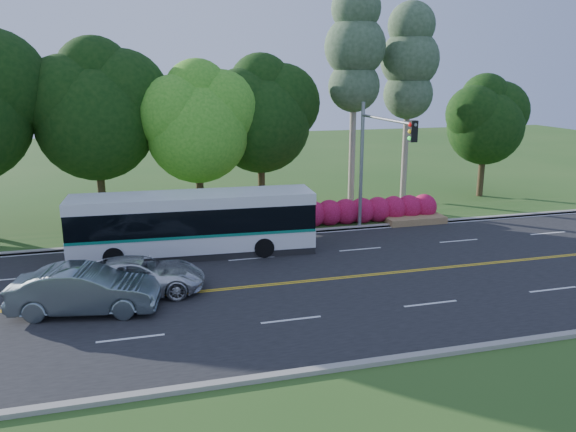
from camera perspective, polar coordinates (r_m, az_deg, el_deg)
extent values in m
plane|color=#2A531B|center=(23.47, -0.79, -6.93)|extent=(120.00, 120.00, 0.00)
cube|color=black|center=(23.47, -0.79, -6.91)|extent=(60.00, 14.00, 0.02)
cube|color=gray|center=(30.06, -4.18, -2.00)|extent=(60.00, 0.30, 0.15)
cube|color=gray|center=(17.25, 5.33, -15.02)|extent=(60.00, 0.30, 0.15)
cube|color=#2A531B|center=(31.82, -4.82, -1.14)|extent=(60.00, 4.00, 0.10)
cube|color=gold|center=(23.39, -0.74, -6.95)|extent=(57.00, 0.10, 0.00)
cube|color=gold|center=(23.53, -0.84, -6.82)|extent=(57.00, 0.10, 0.00)
cube|color=silver|center=(19.64, -15.69, -11.87)|extent=(2.20, 0.12, 0.00)
cube|color=silver|center=(20.23, 0.32, -10.49)|extent=(2.20, 0.12, 0.00)
cube|color=silver|center=(22.21, 14.29, -8.61)|extent=(2.20, 0.12, 0.00)
cube|color=silver|center=(25.26, 25.32, -6.75)|extent=(2.20, 0.12, 0.00)
cube|color=silver|center=(26.12, -15.67, -5.19)|extent=(2.20, 0.12, 0.00)
cube|color=silver|center=(26.57, -3.72, -4.33)|extent=(2.20, 0.12, 0.00)
cube|color=silver|center=(28.11, 7.35, -3.37)|extent=(2.20, 0.12, 0.00)
cube|color=silver|center=(30.57, 16.94, -2.43)|extent=(2.20, 0.12, 0.00)
cube|color=silver|center=(33.76, 24.90, -1.59)|extent=(2.20, 0.12, 0.00)
cube|color=silver|center=(29.79, -4.07, -2.26)|extent=(57.00, 0.12, 0.00)
cube|color=silver|center=(17.52, 4.97, -14.72)|extent=(57.00, 0.12, 0.00)
cylinder|color=#2E2214|center=(33.93, -18.39, 2.19)|extent=(0.44, 0.44, 3.60)
sphere|color=black|center=(33.36, -18.95, 9.10)|extent=(6.60, 6.60, 6.60)
sphere|color=black|center=(33.52, -16.53, 11.57)|extent=(5.28, 5.28, 5.28)
sphere|color=black|center=(33.20, -21.44, 10.88)|extent=(4.95, 4.95, 4.95)
sphere|color=black|center=(33.65, -19.08, 13.37)|extent=(4.29, 4.29, 4.29)
cylinder|color=#2E2214|center=(33.10, -8.91, 2.15)|extent=(0.44, 0.44, 3.24)
sphere|color=#368A1C|center=(32.53, -9.16, 8.44)|extent=(5.80, 5.80, 5.80)
sphere|color=#368A1C|center=(32.90, -7.01, 10.61)|extent=(4.64, 4.64, 4.64)
sphere|color=#368A1C|center=(32.15, -11.28, 10.10)|extent=(4.35, 4.35, 4.35)
sphere|color=#368A1C|center=(32.80, -9.22, 12.30)|extent=(3.77, 3.77, 3.77)
cylinder|color=#2E2214|center=(35.16, -2.70, 3.17)|extent=(0.44, 0.44, 3.42)
sphere|color=black|center=(34.62, -2.78, 9.37)|extent=(6.00, 6.00, 6.00)
sphere|color=black|center=(35.15, -0.72, 11.42)|extent=(4.80, 4.80, 4.80)
sphere|color=black|center=(34.12, -4.73, 11.03)|extent=(4.50, 4.50, 4.50)
sphere|color=black|center=(34.91, -2.81, 13.11)|extent=(3.90, 3.90, 3.90)
cylinder|color=gray|center=(36.44, 6.59, 8.56)|extent=(0.40, 0.40, 9.80)
sphere|color=#31492E|center=(36.27, 6.72, 12.96)|extent=(3.23, 3.23, 3.23)
sphere|color=#31492E|center=(36.29, 6.83, 16.72)|extent=(3.80, 3.80, 3.80)
sphere|color=#31492E|center=(36.46, 6.94, 20.24)|extent=(3.04, 3.04, 3.04)
cylinder|color=gray|center=(38.57, 11.89, 8.14)|extent=(0.40, 0.40, 9.10)
sphere|color=#31492E|center=(38.39, 12.09, 12.00)|extent=(3.23, 3.23, 3.23)
sphere|color=#31492E|center=(38.37, 12.27, 15.30)|extent=(3.80, 3.80, 3.80)
sphere|color=#31492E|center=(38.48, 12.44, 18.39)|extent=(3.04, 3.04, 3.04)
cylinder|color=#2E2214|center=(42.02, 19.02, 3.99)|extent=(0.44, 0.44, 3.06)
sphere|color=black|center=(41.59, 19.39, 8.53)|extent=(5.20, 5.20, 5.20)
sphere|color=black|center=(42.43, 20.61, 9.95)|extent=(4.16, 4.16, 4.16)
sphere|color=black|center=(40.78, 18.43, 9.80)|extent=(3.90, 3.90, 3.90)
sphere|color=black|center=(41.85, 19.42, 11.25)|extent=(3.38, 3.38, 3.38)
sphere|color=maroon|center=(31.54, 0.79, 0.09)|extent=(1.50, 1.50, 1.50)
sphere|color=maroon|center=(31.82, 2.52, 0.21)|extent=(1.50, 1.50, 1.50)
sphere|color=maroon|center=(32.13, 4.22, 0.32)|extent=(1.50, 1.50, 1.50)
sphere|color=maroon|center=(32.47, 5.88, 0.43)|extent=(1.50, 1.50, 1.50)
sphere|color=maroon|center=(32.83, 7.51, 0.54)|extent=(1.50, 1.50, 1.50)
sphere|color=maroon|center=(33.22, 9.11, 0.65)|extent=(1.50, 1.50, 1.50)
sphere|color=maroon|center=(33.64, 10.66, 0.75)|extent=(1.50, 1.50, 1.50)
sphere|color=maroon|center=(34.08, 12.18, 0.85)|extent=(1.50, 1.50, 1.50)
sphere|color=maroon|center=(34.54, 13.66, 0.94)|extent=(1.50, 1.50, 1.50)
cube|color=olive|center=(33.53, 12.75, -0.38)|extent=(3.50, 1.40, 0.40)
cylinder|color=gray|center=(31.28, 7.46, 5.00)|extent=(0.20, 0.20, 7.00)
cylinder|color=gray|center=(28.22, 10.00, 9.63)|extent=(0.14, 6.00, 0.14)
cube|color=black|center=(25.75, 12.61, 8.40)|extent=(0.32, 0.28, 0.95)
sphere|color=red|center=(25.64, 12.31, 9.06)|extent=(0.18, 0.18, 0.18)
sphere|color=yellow|center=(25.67, 12.27, 8.40)|extent=(0.18, 0.18, 0.18)
sphere|color=#19D833|center=(25.70, 12.24, 7.73)|extent=(0.18, 0.18, 0.18)
cube|color=white|center=(27.26, -9.49, -2.25)|extent=(11.51, 3.02, 0.94)
cube|color=black|center=(26.98, -9.59, -0.09)|extent=(11.46, 3.06, 1.18)
cube|color=white|center=(26.78, -9.66, 1.68)|extent=(11.51, 3.02, 0.53)
cube|color=#0D775E|center=(27.14, -9.53, -1.41)|extent=(11.46, 3.07, 0.13)
cube|color=black|center=(27.33, -21.54, -0.53)|extent=(0.18, 2.23, 1.62)
cube|color=#19E54C|center=(27.13, -21.70, 1.33)|extent=(0.13, 1.45, 0.21)
cube|color=black|center=(27.44, -9.44, -3.53)|extent=(11.51, 2.92, 0.33)
cylinder|color=black|center=(26.38, -17.29, -4.03)|extent=(0.96, 0.32, 0.95)
cylinder|color=black|center=(28.54, -16.92, -2.62)|extent=(0.96, 0.32, 0.95)
cylinder|color=black|center=(26.58, -2.44, -3.23)|extent=(0.96, 0.32, 0.95)
cylinder|color=black|center=(28.73, -3.21, -1.89)|extent=(0.96, 0.32, 0.95)
imported|color=slate|center=(21.79, -19.91, -7.08)|extent=(5.46, 2.71, 1.72)
imported|color=silver|center=(23.05, -14.94, -5.88)|extent=(5.39, 2.86, 1.44)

